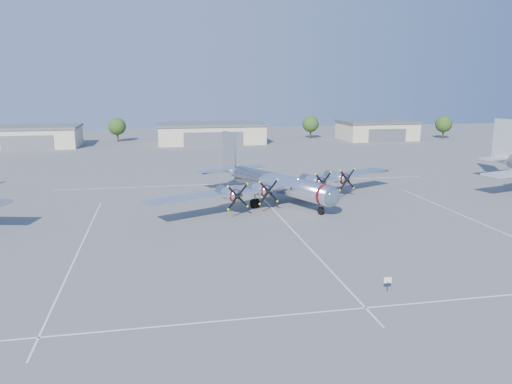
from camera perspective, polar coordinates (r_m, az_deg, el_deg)
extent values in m
plane|color=#545456|center=(56.97, 3.62, -3.75)|extent=(260.00, 260.00, 0.00)
cube|color=silver|center=(51.05, -19.62, -6.37)|extent=(0.15, 40.00, 0.01)
cube|color=silver|center=(52.36, 5.01, -5.22)|extent=(0.15, 40.00, 0.01)
cube|color=silver|center=(62.01, 24.98, -3.57)|extent=(0.15, 40.00, 0.01)
cube|color=silver|center=(37.43, 12.41, -12.81)|extent=(60.00, 0.15, 0.01)
cube|color=silver|center=(80.73, -0.88, 1.05)|extent=(60.00, 0.15, 0.01)
cube|color=beige|center=(139.06, -24.06, 5.71)|extent=(22.00, 14.00, 4.80)
cube|color=slate|center=(138.83, -24.16, 6.81)|extent=(22.60, 14.60, 0.60)
cube|color=slate|center=(132.30, -24.69, 5.11)|extent=(12.10, 0.20, 3.60)
cube|color=beige|center=(136.31, -5.20, 6.60)|extent=(28.00, 14.00, 4.80)
cube|color=slate|center=(136.08, -5.22, 7.73)|extent=(28.60, 14.60, 0.60)
cube|color=slate|center=(129.40, -4.86, 6.04)|extent=(15.40, 0.20, 3.60)
cube|color=beige|center=(149.12, 13.60, 6.79)|extent=(20.00, 14.00, 4.80)
cube|color=slate|center=(148.91, 13.66, 7.83)|extent=(20.60, 14.60, 0.60)
cube|color=slate|center=(142.83, 14.77, 6.26)|extent=(11.00, 0.20, 3.60)
cylinder|color=#382619|center=(144.06, -15.52, 6.11)|extent=(0.50, 0.50, 2.80)
sphere|color=#234413|center=(143.80, -15.59, 7.23)|extent=(4.80, 4.80, 4.80)
cylinder|color=#382619|center=(148.36, 6.24, 6.65)|extent=(0.50, 0.50, 2.80)
sphere|color=#234413|center=(148.11, 6.26, 7.74)|extent=(4.80, 4.80, 4.80)
cylinder|color=#382619|center=(156.89, 20.59, 6.24)|extent=(0.50, 0.50, 2.80)
sphere|color=#234413|center=(156.65, 20.67, 7.28)|extent=(4.80, 4.80, 4.80)
cylinder|color=black|center=(40.36, 14.79, -10.36)|extent=(0.07, 0.07, 0.88)
cube|color=white|center=(40.18, 14.83, -9.70)|extent=(0.61, 0.08, 0.44)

